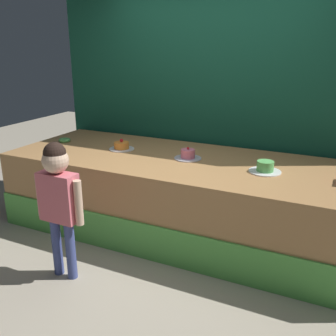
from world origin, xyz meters
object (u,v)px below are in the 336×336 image
object	(u,v)px
child_figure	(58,193)
cake_center	(188,155)
cake_right	(265,168)
cake_left	(122,146)
donut	(65,140)

from	to	relation	value
child_figure	cake_center	distance (m)	1.37
cake_right	child_figure	bearing A→B (deg)	-140.61
cake_center	cake_left	bearing A→B (deg)	179.21
cake_left	cake_right	xyz separation A→B (m)	(1.58, -0.09, 0.01)
child_figure	cake_center	xyz separation A→B (m)	(0.60, 1.23, 0.07)
cake_right	donut	bearing A→B (deg)	177.79
donut	cake_right	distance (m)	2.37
child_figure	cake_left	size ratio (longest dim) A/B	4.30
donut	cake_right	size ratio (longest dim) A/B	0.47
cake_left	cake_right	size ratio (longest dim) A/B	0.94
donut	cake_center	bearing A→B (deg)	-0.29
child_figure	donut	bearing A→B (deg)	128.26
cake_center	donut	bearing A→B (deg)	179.71
donut	cake_left	bearing A→B (deg)	0.21
donut	cake_left	world-z (taller)	cake_left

